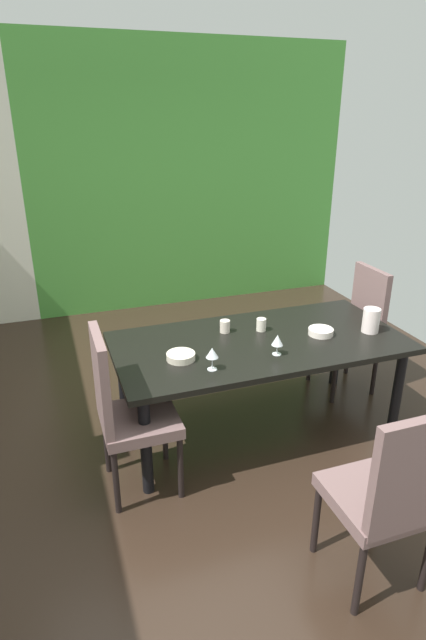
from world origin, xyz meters
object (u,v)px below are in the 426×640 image
wine_glass_east (277,341)px  cup_center (225,326)px  dining_table (259,349)px  wine_glass_left (212,353)px  cup_right (261,325)px  chair_left_near (124,408)px  serving_bowl_near_shelf (181,356)px  chair_right_far (355,324)px  pitcher_south (371,320)px  serving_bowl_north (321,332)px  chair_head_near (390,493)px

wine_glass_east → cup_center: size_ratio=1.54×
dining_table → wine_glass_left: size_ratio=13.73×
dining_table → cup_right: (0.08, 0.14, 0.12)m
chair_left_near → serving_bowl_near_shelf: bearing=117.5°
chair_right_far → cup_center: (-1.17, -0.11, 0.20)m
chair_left_near → cup_center: 0.98m
chair_right_far → dining_table: bearing=107.5°
cup_right → wine_glass_left: bearing=-140.1°
serving_bowl_near_shelf → pitcher_south: bearing=-1.2°
chair_right_far → wine_glass_left: bearing=112.8°
wine_glass_left → serving_bowl_near_shelf: 0.25m
serving_bowl_north → cup_center: cup_center is taller
wine_glass_left → pitcher_south: bearing=7.4°
chair_left_near → cup_center: chair_left_near is taller
chair_head_near → serving_bowl_north: bearing=72.8°
chair_left_near → serving_bowl_near_shelf: 0.49m
dining_table → chair_right_far: bearing=17.5°
wine_glass_left → cup_right: bearing=39.9°
wine_glass_east → serving_bowl_near_shelf: wine_glass_east is taller
dining_table → chair_left_near: chair_left_near is taller
chair_right_far → cup_right: chair_right_far is taller
wine_glass_east → cup_right: 0.39m
serving_bowl_north → cup_center: size_ratio=1.96×
cup_right → dining_table: bearing=-117.9°
chair_right_far → serving_bowl_north: size_ratio=5.89×
chair_left_near → cup_right: chair_left_near is taller
chair_right_far → cup_center: chair_right_far is taller
chair_right_far → wine_glass_left: 1.58m
wine_glass_left → serving_bowl_north: bearing=14.6°
serving_bowl_near_shelf → cup_center: bearing=36.4°
serving_bowl_north → serving_bowl_near_shelf: (-1.03, -0.04, -0.00)m
chair_left_near → chair_head_near: bearing=43.2°
chair_right_far → chair_head_near: (-0.97, -1.71, 0.00)m
dining_table → chair_left_near: bearing=-162.5°
dining_table → serving_bowl_near_shelf: serving_bowl_near_shelf is taller
chair_left_near → chair_head_near: 1.49m
pitcher_south → wine_glass_left: bearing=-172.6°
chair_left_near → serving_bowl_north: 1.47m
serving_bowl_near_shelf → serving_bowl_north: bearing=2.3°
chair_head_near → serving_bowl_near_shelf: chair_head_near is taller
dining_table → chair_head_near: bearing=-89.0°
chair_head_near → cup_right: size_ratio=11.48×
chair_right_far → chair_left_near: bearing=107.5°
wine_glass_east → cup_center: (-0.19, 0.44, -0.05)m
chair_left_near → pitcher_south: chair_left_near is taller
chair_right_far → cup_center: 1.19m
cup_right → cup_center: 0.26m
serving_bowl_north → serving_bowl_near_shelf: serving_bowl_north is taller
cup_center → serving_bowl_north: bearing=-23.0°
serving_bowl_near_shelf → cup_right: size_ratio=2.03×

